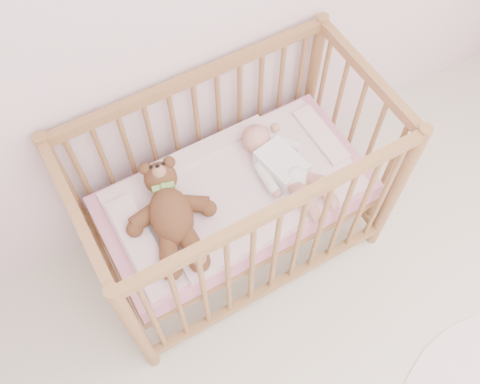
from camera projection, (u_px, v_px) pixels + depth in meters
crib at (235, 197)px, 2.46m from camera, size 1.36×0.76×1.00m
mattress at (235, 198)px, 2.47m from camera, size 1.22×0.62×0.13m
blanket at (234, 190)px, 2.41m from camera, size 1.10×0.58×0.06m
baby at (281, 163)px, 2.39m from camera, size 0.38×0.63×0.14m
teddy_bear at (171, 216)px, 2.25m from camera, size 0.52×0.65×0.16m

